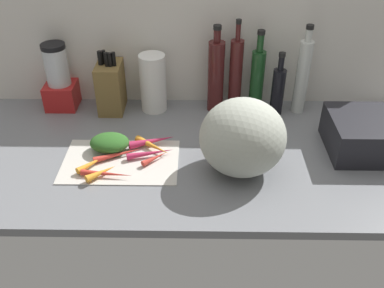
% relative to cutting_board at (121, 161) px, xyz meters
% --- Properties ---
extents(ground_plane, '(1.70, 0.80, 0.03)m').
position_rel_cutting_board_xyz_m(ground_plane, '(0.26, 0.08, -0.02)').
color(ground_plane, slate).
extents(wall_back, '(1.70, 0.03, 0.60)m').
position_rel_cutting_board_xyz_m(wall_back, '(0.26, 0.46, 0.30)').
color(wall_back, silver).
rests_on(wall_back, ground_plane).
extents(cutting_board, '(0.40, 0.26, 0.01)m').
position_rel_cutting_board_xyz_m(cutting_board, '(0.00, 0.00, 0.00)').
color(cutting_board, beige).
rests_on(cutting_board, ground_plane).
extents(carrot_0, '(0.10, 0.09, 0.03)m').
position_rel_cutting_board_xyz_m(carrot_0, '(-0.05, -0.09, 0.02)').
color(carrot_0, orange).
rests_on(carrot_0, cutting_board).
extents(carrot_1, '(0.17, 0.09, 0.03)m').
position_rel_cutting_board_xyz_m(carrot_1, '(0.10, 0.10, 0.02)').
color(carrot_1, '#B2264C').
rests_on(carrot_1, cutting_board).
extents(carrot_2, '(0.14, 0.11, 0.03)m').
position_rel_cutting_board_xyz_m(carrot_2, '(0.11, 0.07, 0.02)').
color(carrot_2, orange).
rests_on(carrot_2, cutting_board).
extents(carrot_3, '(0.09, 0.08, 0.02)m').
position_rel_cutting_board_xyz_m(carrot_3, '(0.12, -0.00, 0.01)').
color(carrot_3, red).
rests_on(carrot_3, cutting_board).
extents(carrot_4, '(0.10, 0.10, 0.02)m').
position_rel_cutting_board_xyz_m(carrot_4, '(-0.09, -0.03, 0.02)').
color(carrot_4, orange).
rests_on(carrot_4, cutting_board).
extents(carrot_5, '(0.16, 0.09, 0.02)m').
position_rel_cutting_board_xyz_m(carrot_5, '(-0.01, 0.02, 0.01)').
color(carrot_5, red).
rests_on(carrot_5, cutting_board).
extents(carrot_6, '(0.17, 0.07, 0.02)m').
position_rel_cutting_board_xyz_m(carrot_6, '(0.10, 0.03, 0.02)').
color(carrot_6, '#B2264C').
rests_on(carrot_6, cutting_board).
extents(carrot_7, '(0.17, 0.04, 0.02)m').
position_rel_cutting_board_xyz_m(carrot_7, '(-0.03, -0.09, 0.01)').
color(carrot_7, red).
rests_on(carrot_7, cutting_board).
extents(carrot_greens_pile, '(0.14, 0.11, 0.06)m').
position_rel_cutting_board_xyz_m(carrot_greens_pile, '(-0.05, 0.06, 0.03)').
color(carrot_greens_pile, '#2D6023').
rests_on(carrot_greens_pile, cutting_board).
extents(winter_squash, '(0.28, 0.26, 0.26)m').
position_rel_cutting_board_xyz_m(winter_squash, '(0.41, -0.04, 0.13)').
color(winter_squash, '#B2B7A8').
rests_on(winter_squash, ground_plane).
extents(knife_block, '(0.10, 0.15, 0.26)m').
position_rel_cutting_board_xyz_m(knife_block, '(-0.09, 0.36, 0.10)').
color(knife_block, brown).
rests_on(knife_block, ground_plane).
extents(blender_appliance, '(0.12, 0.12, 0.27)m').
position_rel_cutting_board_xyz_m(blender_appliance, '(-0.30, 0.39, 0.11)').
color(blender_appliance, red).
rests_on(blender_appliance, ground_plane).
extents(paper_towel_roll, '(0.10, 0.10, 0.24)m').
position_rel_cutting_board_xyz_m(paper_towel_roll, '(0.09, 0.37, 0.11)').
color(paper_towel_roll, white).
rests_on(paper_towel_roll, ground_plane).
extents(bottle_0, '(0.06, 0.06, 0.36)m').
position_rel_cutting_board_xyz_m(bottle_0, '(0.34, 0.37, 0.15)').
color(bottle_0, '#471919').
rests_on(bottle_0, ground_plane).
extents(bottle_1, '(0.05, 0.05, 0.38)m').
position_rel_cutting_board_xyz_m(bottle_1, '(0.41, 0.38, 0.15)').
color(bottle_1, '#471919').
rests_on(bottle_1, ground_plane).
extents(bottle_2, '(0.06, 0.06, 0.34)m').
position_rel_cutting_board_xyz_m(bottle_2, '(0.50, 0.38, 0.13)').
color(bottle_2, '#19421E').
rests_on(bottle_2, ground_plane).
extents(bottle_3, '(0.05, 0.05, 0.26)m').
position_rel_cutting_board_xyz_m(bottle_3, '(0.58, 0.34, 0.10)').
color(bottle_3, black).
rests_on(bottle_3, ground_plane).
extents(bottle_4, '(0.05, 0.05, 0.36)m').
position_rel_cutting_board_xyz_m(bottle_4, '(0.68, 0.36, 0.15)').
color(bottle_4, silver).
rests_on(bottle_4, ground_plane).
extents(dish_rack, '(0.29, 0.25, 0.13)m').
position_rel_cutting_board_xyz_m(dish_rack, '(0.88, 0.09, 0.06)').
color(dish_rack, black).
rests_on(dish_rack, ground_plane).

